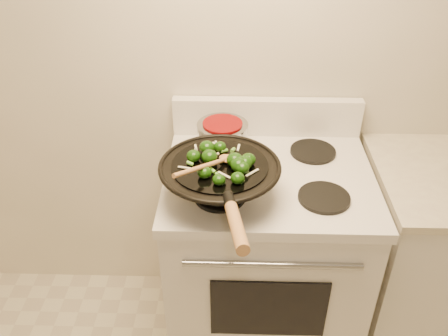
{
  "coord_description": "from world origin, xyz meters",
  "views": [
    {
      "loc": [
        -0.3,
        -0.29,
        1.93
      ],
      "look_at": [
        -0.33,
        1.04,
        1.03
      ],
      "focal_mm": 38.0,
      "sensor_mm": 36.0,
      "label": 1
    }
  ],
  "objects": [
    {
      "name": "saucepan",
      "position": [
        -0.35,
        1.32,
        0.99
      ],
      "size": [
        0.2,
        0.31,
        0.12
      ],
      "color": "#989BA1",
      "rests_on": "stove"
    },
    {
      "name": "wooden_spoon",
      "position": [
        -0.37,
        0.99,
        1.08
      ],
      "size": [
        0.2,
        0.24,
        0.08
      ],
      "color": "#AB7643",
      "rests_on": "wok"
    },
    {
      "name": "stirfry",
      "position": [
        -0.33,
        1.01,
        1.08
      ],
      "size": [
        0.27,
        0.28,
        0.05
      ],
      "color": "#123508",
      "rests_on": "wok"
    },
    {
      "name": "wok",
      "position": [
        -0.35,
        1.01,
        1.0
      ],
      "size": [
        0.41,
        0.68,
        0.2
      ],
      "color": "black",
      "rests_on": "stove"
    },
    {
      "name": "stove",
      "position": [
        -0.17,
        1.17,
        0.47
      ],
      "size": [
        0.78,
        0.67,
        1.08
      ],
      "color": "white",
      "rests_on": "ground"
    }
  ]
}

